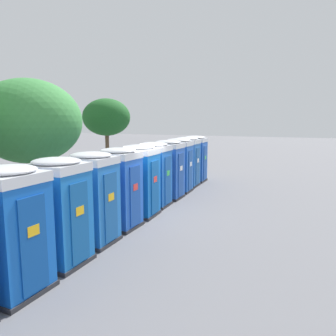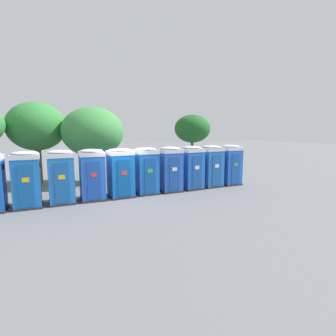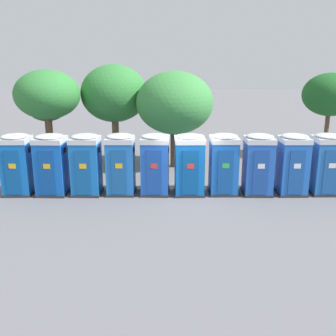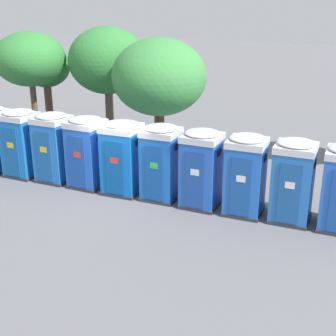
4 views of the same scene
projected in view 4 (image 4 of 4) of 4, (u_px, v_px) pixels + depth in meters
The scene contains 13 objects.
ground_plane at pixel (124, 192), 16.36m from camera, with size 120.00×120.00×0.00m, color slate.
portapotty_2 at pixel (21, 143), 17.49m from camera, with size 1.24×1.26×2.54m.
portapotty_3 at pixel (54, 147), 17.00m from camera, with size 1.25×1.27×2.54m.
portapotty_4 at pixel (87, 152), 16.46m from camera, with size 1.22×1.24×2.54m.
portapotty_5 at pixel (122, 157), 15.91m from camera, with size 1.35×1.32×2.54m.
portapotty_6 at pixel (161, 162), 15.44m from camera, with size 1.26×1.29×2.54m.
portapotty_7 at pixel (201, 168), 14.86m from camera, with size 1.25×1.27×2.54m.
portapotty_8 at pixel (245, 174), 14.35m from camera, with size 1.27×1.30×2.54m.
portapotty_9 at pixel (293, 181), 13.87m from camera, with size 1.29×1.29×2.54m.
street_tree_0 at pixel (159, 77), 19.14m from camera, with size 3.90×3.90×4.92m.
street_tree_1 at pixel (46, 67), 23.36m from camera, with size 2.43×2.43×4.21m.
street_tree_2 at pixel (30, 60), 21.23m from camera, with size 3.26×3.26×4.99m.
street_tree_4 at pixel (107, 61), 21.44m from camera, with size 3.57×3.57×5.21m.
Camera 4 is at (8.33, -12.67, 6.38)m, focal length 50.00 mm.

